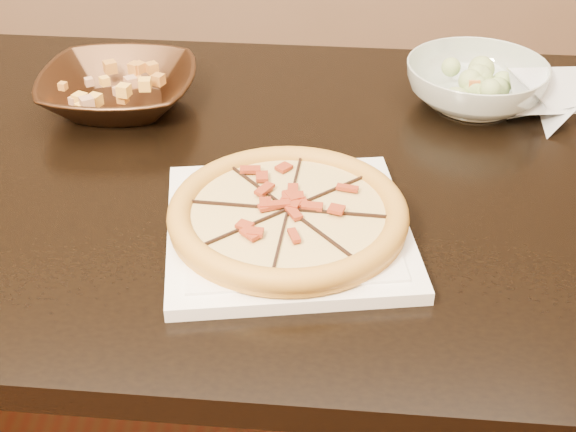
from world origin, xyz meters
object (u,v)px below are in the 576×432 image
salad_bowl (476,84)px  plate (288,228)px  dining_table (224,219)px  pizza (288,213)px  bronze_bowl (119,90)px

salad_bowl → plate: bearing=-129.5°
dining_table → salad_bowl: size_ratio=6.41×
dining_table → pizza: 0.24m
salad_bowl → bronze_bowl: bearing=-178.6°
dining_table → plate: bearing=-60.4°
bronze_bowl → plate: bearing=-52.0°
pizza → bronze_bowl: 0.46m
pizza → salad_bowl: bearing=50.5°
bronze_bowl → salad_bowl: size_ratio=1.09×
pizza → bronze_bowl: (-0.28, 0.36, -0.00)m
plate → salad_bowl: (0.31, 0.38, 0.03)m
plate → bronze_bowl: bronze_bowl is taller
pizza → salad_bowl: (0.31, 0.38, 0.00)m
dining_table → bronze_bowl: size_ratio=5.86×
dining_table → bronze_bowl: bearing=134.6°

